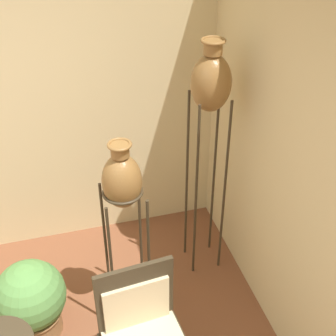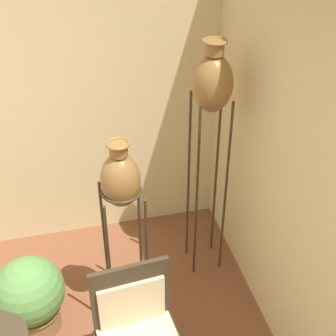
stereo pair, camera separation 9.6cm
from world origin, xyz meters
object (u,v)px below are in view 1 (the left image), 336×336
object	(u,v)px
potted_plant	(31,300)
vase_stand_medium	(122,185)
vase_stand_tall	(211,89)
chair	(144,335)

from	to	relation	value
potted_plant	vase_stand_medium	bearing A→B (deg)	-0.16
vase_stand_tall	chair	bearing A→B (deg)	-125.75
vase_stand_medium	potted_plant	world-z (taller)	vase_stand_medium
vase_stand_tall	vase_stand_medium	distance (m)	0.89
chair	potted_plant	xyz separation A→B (m)	(-0.67, 0.66, -0.23)
vase_stand_tall	potted_plant	size ratio (longest dim) A/B	3.12
vase_stand_medium	vase_stand_tall	bearing A→B (deg)	27.35
chair	vase_stand_medium	bearing A→B (deg)	82.16
vase_stand_tall	vase_stand_medium	xyz separation A→B (m)	(-0.70, -0.36, -0.41)
potted_plant	chair	bearing A→B (deg)	-44.81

